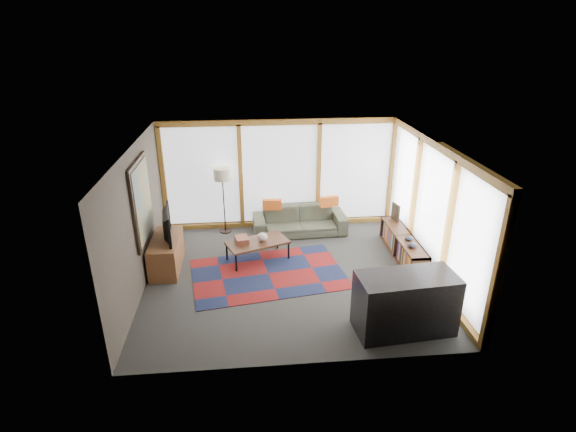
{
  "coord_description": "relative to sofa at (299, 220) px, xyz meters",
  "views": [
    {
      "loc": [
        -0.76,
        -7.61,
        4.53
      ],
      "look_at": [
        0.0,
        0.4,
        1.1
      ],
      "focal_mm": 28.0,
      "sensor_mm": 36.0,
      "label": 1
    }
  ],
  "objects": [
    {
      "name": "television",
      "position": [
        -2.85,
        -1.37,
        0.63
      ],
      "size": [
        0.3,
        1.05,
        0.6
      ],
      "primitive_type": "imported",
      "rotation": [
        0.0,
        0.0,
        1.73
      ],
      "color": "black",
      "rests_on": "tv_console"
    },
    {
      "name": "sofa",
      "position": [
        0.0,
        0.0,
        0.0
      ],
      "size": [
        2.19,
        0.95,
        0.63
      ],
      "primitive_type": "imported",
      "rotation": [
        0.0,
        0.0,
        0.05
      ],
      "color": "#3A3F2E",
      "rests_on": "ground"
    },
    {
      "name": "tv_console",
      "position": [
        -2.85,
        -1.4,
        0.01
      ],
      "size": [
        0.54,
        1.29,
        0.64
      ],
      "primitive_type": "cube",
      "color": "brown",
      "rests_on": "ground"
    },
    {
      "name": "vase",
      "position": [
        -0.91,
        -1.21,
        0.19
      ],
      "size": [
        0.22,
        0.22,
        0.18
      ],
      "primitive_type": "ellipsoid",
      "rotation": [
        0.0,
        0.0,
        -0.05
      ],
      "color": "beige",
      "rests_on": "coffee_table"
    },
    {
      "name": "pillow_left",
      "position": [
        -0.64,
        -0.02,
        0.43
      ],
      "size": [
        0.44,
        0.15,
        0.24
      ],
      "primitive_type": "cube",
      "rotation": [
        0.0,
        0.0,
        -0.05
      ],
      "color": "#D95E1C",
      "rests_on": "sofa"
    },
    {
      "name": "ground",
      "position": [
        -0.42,
        -1.95,
        -0.31
      ],
      "size": [
        5.5,
        5.5,
        0.0
      ],
      "primitive_type": "plane",
      "color": "#32322F",
      "rests_on": "ground"
    },
    {
      "name": "room_envelope",
      "position": [
        0.08,
        -1.39,
        1.23
      ],
      "size": [
        5.52,
        5.02,
        2.62
      ],
      "color": "#3C352D",
      "rests_on": "ground"
    },
    {
      "name": "shelf_picture",
      "position": [
        2.06,
        -0.65,
        0.4
      ],
      "size": [
        0.1,
        0.3,
        0.39
      ],
      "primitive_type": "cube",
      "rotation": [
        0.0,
        0.0,
        0.22
      ],
      "color": "black",
      "rests_on": "bookshelf"
    },
    {
      "name": "bowl_b",
      "position": [
        2.03,
        -1.66,
        0.25
      ],
      "size": [
        0.18,
        0.18,
        0.09
      ],
      "primitive_type": "ellipsoid",
      "rotation": [
        0.0,
        0.0,
        0.02
      ],
      "color": "black",
      "rests_on": "bookshelf"
    },
    {
      "name": "bowl_a",
      "position": [
        1.99,
        -1.97,
        0.25
      ],
      "size": [
        0.19,
        0.19,
        0.09
      ],
      "primitive_type": "ellipsoid",
      "rotation": [
        0.0,
        0.0,
        -0.03
      ],
      "color": "black",
      "rests_on": "bookshelf"
    },
    {
      "name": "pillow_right",
      "position": [
        0.7,
        0.04,
        0.43
      ],
      "size": [
        0.45,
        0.2,
        0.24
      ],
      "primitive_type": "cube",
      "rotation": [
        0.0,
        0.0,
        0.17
      ],
      "color": "#D95E1C",
      "rests_on": "sofa"
    },
    {
      "name": "bookshelf",
      "position": [
        2.01,
        -1.42,
        -0.06
      ],
      "size": [
        0.38,
        2.06,
        0.52
      ],
      "primitive_type": null,
      "color": "black",
      "rests_on": "ground"
    },
    {
      "name": "rug",
      "position": [
        -0.84,
        -1.85,
        -0.31
      ],
      "size": [
        3.19,
        2.32,
        0.01
      ],
      "primitive_type": "cube",
      "rotation": [
        0.0,
        0.0,
        0.16
      ],
      "color": "maroon",
      "rests_on": "ground"
    },
    {
      "name": "coffee_table",
      "position": [
        -1.02,
        -1.23,
        -0.11
      ],
      "size": [
        1.39,
        1.04,
        0.41
      ],
      "primitive_type": null,
      "rotation": [
        0.0,
        0.0,
        0.38
      ],
      "color": "black",
      "rests_on": "ground"
    },
    {
      "name": "bar_counter",
      "position": [
        1.23,
        -3.79,
        0.18
      ],
      "size": [
        1.6,
        0.86,
        0.98
      ],
      "primitive_type": "cube",
      "rotation": [
        0.0,
        0.0,
        0.09
      ],
      "color": "black",
      "rests_on": "ground"
    },
    {
      "name": "book_stack",
      "position": [
        -1.34,
        -1.22,
        0.15
      ],
      "size": [
        0.31,
        0.36,
        0.11
      ],
      "primitive_type": "cube",
      "rotation": [
        0.0,
        0.0,
        0.19
      ],
      "color": "brown",
      "rests_on": "coffee_table"
    },
    {
      "name": "floor_lamp",
      "position": [
        -1.74,
        0.22,
        0.47
      ],
      "size": [
        0.4,
        0.4,
        1.57
      ],
      "primitive_type": null,
      "color": "black",
      "rests_on": "ground"
    }
  ]
}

